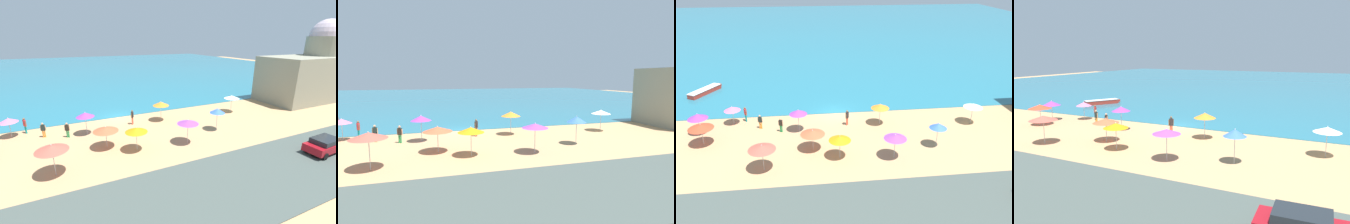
% 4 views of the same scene
% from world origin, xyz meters
% --- Properties ---
extents(ground_plane, '(160.00, 160.00, 0.00)m').
position_xyz_m(ground_plane, '(0.00, 0.00, 0.00)').
color(ground_plane, tan).
extents(sea, '(150.00, 110.00, 0.05)m').
position_xyz_m(sea, '(0.00, 55.00, 0.03)').
color(sea, '#236D83').
rests_on(sea, ground_plane).
extents(coastal_road, '(80.00, 8.00, 0.06)m').
position_xyz_m(coastal_road, '(0.00, -18.00, 0.03)').
color(coastal_road, '#434D48').
rests_on(coastal_road, ground_plane).
extents(beach_umbrella_0, '(2.08, 2.08, 2.36)m').
position_xyz_m(beach_umbrella_0, '(-0.35, -10.05, 2.08)').
color(beach_umbrella_0, '#B2B2B7').
rests_on(beach_umbrella_0, ground_plane).
extents(beach_umbrella_1, '(1.82, 1.82, 2.20)m').
position_xyz_m(beach_umbrella_1, '(-11.63, -1.52, 1.90)').
color(beach_umbrella_1, '#B2B2B7').
rests_on(beach_umbrella_1, ground_plane).
extents(beach_umbrella_3, '(2.41, 2.41, 2.61)m').
position_xyz_m(beach_umbrella_3, '(-7.26, -11.32, 2.33)').
color(beach_umbrella_3, '#B2B2B7').
rests_on(beach_umbrella_3, ground_plane).
extents(beach_umbrella_4, '(1.71, 1.71, 2.64)m').
position_xyz_m(beach_umbrella_4, '(9.46, -9.06, 2.31)').
color(beach_umbrella_4, '#B2B2B7').
rests_on(beach_umbrella_4, ground_plane).
extents(beach_umbrella_5, '(2.39, 2.39, 2.21)m').
position_xyz_m(beach_umbrella_5, '(-2.81, -8.28, 1.93)').
color(beach_umbrella_5, '#B2B2B7').
rests_on(beach_umbrella_5, ground_plane).
extents(beach_umbrella_6, '(2.14, 2.14, 2.50)m').
position_xyz_m(beach_umbrella_6, '(4.73, -10.65, 2.25)').
color(beach_umbrella_6, '#B2B2B7').
rests_on(beach_umbrella_6, ground_plane).
extents(beach_umbrella_8, '(2.03, 2.03, 2.55)m').
position_xyz_m(beach_umbrella_8, '(4.88, -3.53, 2.24)').
color(beach_umbrella_8, '#B2B2B7').
rests_on(beach_umbrella_8, ground_plane).
extents(beach_umbrella_9, '(2.11, 2.11, 2.46)m').
position_xyz_m(beach_umbrella_9, '(15.37, -4.46, 2.19)').
color(beach_umbrella_9, '#B2B2B7').
rests_on(beach_umbrella_9, ground_plane).
extents(beach_umbrella_10, '(1.93, 1.93, 2.58)m').
position_xyz_m(beach_umbrella_10, '(-4.21, -4.11, 2.26)').
color(beach_umbrella_10, '#B2B2B7').
rests_on(beach_umbrella_10, ground_plane).
extents(bather_0, '(0.39, 0.48, 1.82)m').
position_xyz_m(bather_0, '(1.19, -3.27, 1.02)').
color(bather_0, '#F75539').
rests_on(bather_0, ground_plane).
extents(bather_1, '(0.35, 0.52, 1.82)m').
position_xyz_m(bather_1, '(-10.34, -1.03, 1.02)').
color(bather_1, teal).
rests_on(bather_1, ground_plane).
extents(bather_2, '(0.52, 0.36, 1.66)m').
position_xyz_m(bather_2, '(-6.15, -4.14, 0.93)').
color(bather_2, green).
rests_on(bather_2, ground_plane).
extents(bather_3, '(0.55, 0.31, 1.66)m').
position_xyz_m(bather_3, '(-8.45, -3.05, 0.93)').
color(bather_3, orange).
rests_on(bather_3, ground_plane).
extents(parked_car_0, '(4.31, 2.05, 1.44)m').
position_xyz_m(parked_car_0, '(15.18, -17.74, 0.83)').
color(parked_car_0, maroon).
rests_on(parked_car_0, coastal_road).
extents(harbor_fortress, '(14.49, 8.02, 13.15)m').
position_xyz_m(harbor_fortress, '(32.44, -4.00, 4.89)').
color(harbor_fortress, gray).
rests_on(harbor_fortress, ground_plane).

